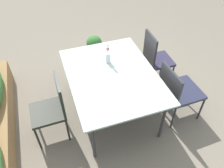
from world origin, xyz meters
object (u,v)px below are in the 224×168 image
object	(u,v)px
chair_far_side	(53,107)
potted_plant	(94,46)
dining_table	(112,77)
flower_vase	(108,56)
chair_near_left	(178,89)
chair_near_right	(155,57)

from	to	relation	value
chair_far_side	potted_plant	xyz separation A→B (m)	(1.57, -0.98, -0.30)
chair_far_side	potted_plant	bearing A→B (deg)	-32.96
dining_table	chair_far_side	bearing A→B (deg)	98.19
chair_far_side	flower_vase	distance (m)	1.01
chair_near_left	chair_near_right	world-z (taller)	chair_near_right
chair_near_right	dining_table	bearing A→B (deg)	-65.33
chair_near_left	chair_far_side	xyz separation A→B (m)	(0.23, 1.68, 0.02)
potted_plant	chair_near_right	bearing A→B (deg)	-147.24
chair_near_right	potted_plant	xyz separation A→B (m)	(1.10, 0.71, -0.33)
dining_table	chair_near_right	world-z (taller)	chair_near_right
chair_near_left	potted_plant	size ratio (longest dim) A/B	1.92
dining_table	chair_far_side	distance (m)	0.87
chair_far_side	flower_vase	bearing A→B (deg)	-66.84
chair_near_right	potted_plant	distance (m)	1.34
dining_table	chair_far_side	xyz separation A→B (m)	(-0.12, 0.84, -0.16)
chair_near_left	chair_far_side	size ratio (longest dim) A/B	0.93
chair_far_side	flower_vase	xyz separation A→B (m)	(0.39, -0.87, 0.32)
chair_near_right	flower_vase	size ratio (longest dim) A/B	3.27
chair_near_right	chair_near_left	bearing A→B (deg)	1.80
chair_near_left	flower_vase	size ratio (longest dim) A/B	2.91
chair_near_left	potted_plant	distance (m)	1.95
dining_table	chair_far_side	size ratio (longest dim) A/B	1.65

